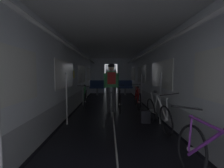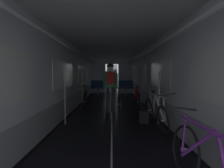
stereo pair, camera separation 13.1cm
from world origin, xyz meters
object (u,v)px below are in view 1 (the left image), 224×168
at_px(bench_seat_far_right, 125,86).
at_px(bicycle_red, 137,98).
at_px(bicycle_purple, 219,168).
at_px(person_cyclist_aisle, 111,82).
at_px(bicycle_black_in_aisle, 119,100).
at_px(bench_seat_far_left, 97,86).
at_px(bicycle_white, 158,113).
at_px(bicycle_green, 85,98).
at_px(backpack_on_floor, 146,117).

bearing_deg(bench_seat_far_right, bicycle_red, -88.45).
bearing_deg(bicycle_purple, bench_seat_far_right, 90.88).
xyz_separation_m(person_cyclist_aisle, bicycle_black_in_aisle, (0.31, 0.27, -0.69)).
distance_m(bicycle_purple, bicycle_red, 4.66).
bearing_deg(bicycle_black_in_aisle, bench_seat_far_left, 104.67).
bearing_deg(bicycle_purple, bicycle_red, 90.30).
relative_size(bicycle_white, bicycle_red, 1.00).
relative_size(bench_seat_far_right, bicycle_purple, 0.58).
bearing_deg(bench_seat_far_right, person_cyclist_aisle, -101.43).
distance_m(bench_seat_far_left, bicycle_black_in_aisle, 4.57).
bearing_deg(bicycle_green, bench_seat_far_left, 87.06).
relative_size(bicycle_white, bicycle_purple, 1.00).
xyz_separation_m(bench_seat_far_left, bicycle_purple, (1.93, -8.62, -0.19)).
xyz_separation_m(bicycle_white, bicycle_black_in_aisle, (-0.86, 1.83, 0.00)).
distance_m(bench_seat_far_right, bicycle_white, 6.25).
height_order(person_cyclist_aisle, backpack_on_floor, person_cyclist_aisle).
distance_m(bicycle_white, bicycle_purple, 2.38).
bearing_deg(bicycle_white, bench_seat_far_left, 107.90).
distance_m(bicycle_green, person_cyclist_aisle, 1.51).
distance_m(bicycle_red, bicycle_black_in_aisle, 0.88).
xyz_separation_m(bench_seat_far_left, bicycle_green, (-0.20, -3.85, -0.18)).
height_order(bicycle_white, bicycle_black_in_aisle, bicycle_white).
xyz_separation_m(bicycle_red, bicycle_black_in_aisle, (-0.75, -0.46, 0.00)).
xyz_separation_m(bicycle_purple, backpack_on_floor, (-0.13, 2.77, -0.21)).
bearing_deg(person_cyclist_aisle, bench_seat_far_left, 100.31).
height_order(bench_seat_far_right, bicycle_white, bench_seat_far_right).
height_order(bench_seat_far_right, person_cyclist_aisle, person_cyclist_aisle).
xyz_separation_m(bench_seat_far_left, bicycle_black_in_aisle, (1.16, -4.42, -0.18)).
bearing_deg(bench_seat_far_right, bicycle_purple, -89.12).
bearing_deg(person_cyclist_aisle, backpack_on_floor, -50.84).
height_order(bench_seat_far_right, bicycle_green, bench_seat_far_right).
relative_size(bicycle_white, bicycle_black_in_aisle, 1.00).
xyz_separation_m(bicycle_purple, bicycle_black_in_aisle, (-0.77, 4.20, 0.00)).
height_order(bicycle_white, backpack_on_floor, bicycle_white).
distance_m(bench_seat_far_left, person_cyclist_aisle, 4.79).
distance_m(bench_seat_far_left, bicycle_green, 3.86).
distance_m(bench_seat_far_right, bicycle_green, 4.34).
relative_size(bench_seat_far_left, bicycle_white, 0.58).
bearing_deg(bicycle_red, bicycle_purple, -89.70).
bearing_deg(backpack_on_floor, bench_seat_far_left, 107.12).
relative_size(bicycle_red, backpack_on_floor, 4.98).
bearing_deg(bench_seat_far_right, bicycle_green, -117.45).
bearing_deg(bench_seat_far_left, bicycle_purple, -77.37).
height_order(bench_seat_far_left, bicycle_green, bench_seat_far_left).
distance_m(bench_seat_far_left, bicycle_red, 4.40).
distance_m(bicycle_green, bicycle_red, 2.11).
height_order(bench_seat_far_left, bicycle_white, bench_seat_far_left).
bearing_deg(backpack_on_floor, bicycle_purple, -87.33).
bearing_deg(backpack_on_floor, bicycle_white, -61.41).
relative_size(bench_seat_far_right, person_cyclist_aisle, 0.57).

